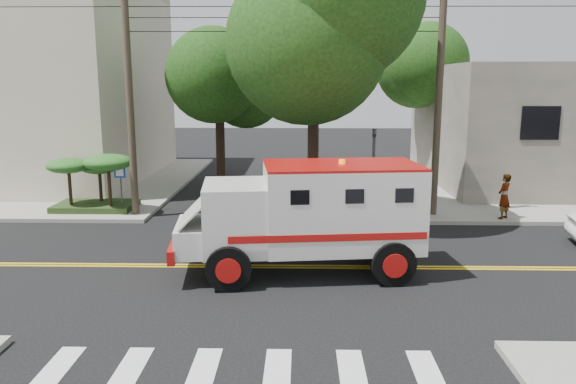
{
  "coord_description": "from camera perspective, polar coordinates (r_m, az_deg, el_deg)",
  "views": [
    {
      "loc": [
        1.02,
        -15.74,
        5.35
      ],
      "look_at": [
        0.58,
        3.25,
        1.6
      ],
      "focal_mm": 35.0,
      "sensor_mm": 36.0,
      "label": 1
    }
  ],
  "objects": [
    {
      "name": "utility_pole_right",
      "position": [
        22.59,
        15.03,
        8.63
      ],
      "size": [
        0.28,
        0.28,
        9.0
      ],
      "primitive_type": "cylinder",
      "color": "#382D23",
      "rests_on": "ground"
    },
    {
      "name": "tree_right",
      "position": [
        32.48,
        15.64,
        12.08
      ],
      "size": [
        4.8,
        4.5,
        8.2
      ],
      "color": "black",
      "rests_on": "ground"
    },
    {
      "name": "ground",
      "position": [
        16.66,
        -2.27,
        -7.57
      ],
      "size": [
        100.0,
        100.0,
        0.0
      ],
      "primitive_type": "plane",
      "color": "black",
      "rests_on": "ground"
    },
    {
      "name": "armored_truck",
      "position": [
        15.68,
        2.22,
        -2.02
      ],
      "size": [
        7.09,
        3.41,
        3.12
      ],
      "rotation": [
        0.0,
        0.0,
        0.11
      ],
      "color": "beige",
      "rests_on": "ground"
    },
    {
      "name": "accessibility_sign",
      "position": [
        23.42,
        -16.64,
        0.9
      ],
      "size": [
        0.45,
        0.1,
        2.02
      ],
      "color": "#3F3F42",
      "rests_on": "ground"
    },
    {
      "name": "building_right",
      "position": [
        32.94,
        26.62,
        6.17
      ],
      "size": [
        14.0,
        12.0,
        6.0
      ],
      "primitive_type": "cube",
      "color": "#625E54",
      "rests_on": "sidewalk_ne"
    },
    {
      "name": "sidewalk_ne",
      "position": [
        32.23,
        24.1,
        0.77
      ],
      "size": [
        17.0,
        17.0,
        0.15
      ],
      "primitive_type": "cube",
      "color": "gray",
      "rests_on": "ground"
    },
    {
      "name": "traffic_signal",
      "position": [
        21.75,
        8.68,
        2.78
      ],
      "size": [
        0.15,
        0.18,
        3.6
      ],
      "color": "#3F3F42",
      "rests_on": "ground"
    },
    {
      "name": "tree_left",
      "position": [
        27.78,
        -6.45,
        11.88
      ],
      "size": [
        4.48,
        4.2,
        7.7
      ],
      "color": "black",
      "rests_on": "ground"
    },
    {
      "name": "pedestrian_a",
      "position": [
        23.04,
        21.11,
        -0.42
      ],
      "size": [
        0.75,
        0.74,
        1.74
      ],
      "primitive_type": "imported",
      "rotation": [
        0.0,
        0.0,
        3.91
      ],
      "color": "gray",
      "rests_on": "sidewalk_ne"
    },
    {
      "name": "palm_planter",
      "position": [
        24.2,
        -19.14,
        1.74
      ],
      "size": [
        3.52,
        2.63,
        2.36
      ],
      "color": "#1E3314",
      "rests_on": "sidewalk_nw"
    },
    {
      "name": "tree_main",
      "position": [
        22.05,
        3.87,
        15.96
      ],
      "size": [
        6.08,
        5.7,
        9.85
      ],
      "color": "black",
      "rests_on": "ground"
    },
    {
      "name": "sidewalk_nw",
      "position": [
        33.08,
        -24.72,
        0.96
      ],
      "size": [
        17.0,
        17.0,
        0.15
      ],
      "primitive_type": "cube",
      "color": "gray",
      "rests_on": "ground"
    },
    {
      "name": "pedestrian_b",
      "position": [
        23.79,
        12.81,
        0.53
      ],
      "size": [
        1.08,
        0.96,
        1.85
      ],
      "primitive_type": "imported",
      "rotation": [
        0.0,
        0.0,
        2.79
      ],
      "color": "gray",
      "rests_on": "sidewalk_ne"
    },
    {
      "name": "utility_pole_left",
      "position": [
        22.75,
        -15.76,
        8.61
      ],
      "size": [
        0.28,
        0.28,
        9.0
      ],
      "primitive_type": "cylinder",
      "color": "#382D23",
      "rests_on": "ground"
    }
  ]
}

